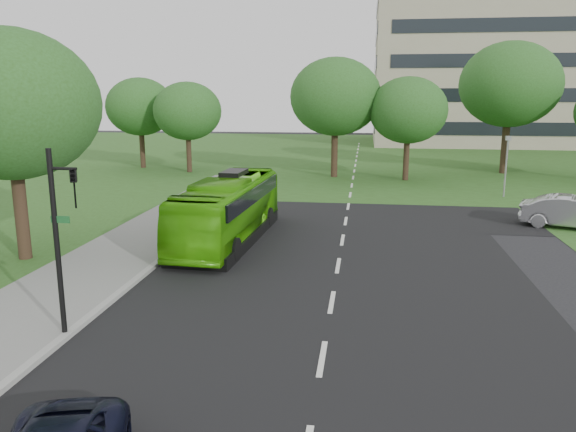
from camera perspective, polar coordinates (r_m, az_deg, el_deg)
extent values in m
plane|color=black|center=(20.32, 4.82, -6.74)|extent=(160.00, 160.00, 0.00)
cube|color=black|center=(39.76, 6.42, 2.65)|extent=(14.00, 120.00, 0.01)
cube|color=black|center=(33.86, 6.14, 0.97)|extent=(80.00, 12.00, 0.01)
cube|color=silver|center=(34.84, 6.19, 1.30)|extent=(0.15, 90.00, 0.01)
cube|color=gray|center=(17.58, -20.39, -10.36)|extent=(0.25, 60.00, 0.15)
cube|color=slate|center=(18.63, -26.17, -9.57)|extent=(4.00, 60.00, 0.14)
cube|color=#2D511B|center=(64.54, 7.05, 6.32)|extent=(120.00, 60.00, 0.01)
cube|color=tan|center=(84.08, 23.24, 15.34)|extent=(40.00, 20.00, 25.00)
cube|color=black|center=(74.43, 25.30, 15.69)|extent=(36.80, 0.10, 23.00)
cube|color=black|center=(81.41, 8.94, 16.29)|extent=(0.10, 18.40, 23.00)
cylinder|color=black|center=(49.31, -10.02, 6.09)|extent=(0.44, 0.44, 2.90)
ellipsoid|color=#264F1A|center=(49.06, -10.19, 10.45)|extent=(5.76, 5.76, 4.90)
cylinder|color=black|center=(45.82, 4.73, 6.16)|extent=(0.53, 0.53, 3.52)
ellipsoid|color=#264F1A|center=(45.56, 4.84, 11.99)|extent=(7.24, 7.24, 6.15)
cylinder|color=black|center=(44.90, 11.90, 5.49)|extent=(0.45, 0.45, 3.01)
ellipsoid|color=#264F1A|center=(44.63, 12.13, 10.47)|extent=(5.98, 5.98, 5.09)
cylinder|color=black|center=(51.14, 21.15, 6.34)|extent=(0.62, 0.62, 4.10)
ellipsoid|color=#264F1A|center=(50.95, 21.62, 12.32)|extent=(8.24, 8.24, 7.00)
cylinder|color=black|center=(53.17, -14.56, 6.42)|extent=(0.46, 0.46, 3.09)
ellipsoid|color=#264F1A|center=(52.94, -14.80, 10.69)|extent=(6.05, 6.05, 5.14)
cylinder|color=black|center=(25.12, -25.44, -0.12)|extent=(0.52, 0.52, 3.47)
ellipsoid|color=#264F1A|center=(24.65, -26.41, 10.12)|extent=(6.88, 6.88, 5.85)
imported|color=#45AF0D|center=(25.77, -6.09, 0.66)|extent=(2.97, 10.51, 2.90)
imported|color=#B5B4B9|center=(31.52, 26.93, 0.33)|extent=(5.21, 3.26, 1.62)
cylinder|color=black|center=(16.31, -22.41, -2.83)|extent=(0.15, 0.15, 5.24)
cylinder|color=black|center=(15.74, -21.87, 4.49)|extent=(0.73, 0.08, 0.08)
imported|color=black|center=(15.69, -20.89, 2.61)|extent=(0.22, 0.25, 1.05)
cube|color=#195926|center=(16.07, -22.14, -0.33)|extent=(0.52, 0.04, 0.19)
cylinder|color=gray|center=(39.20, 21.25, 4.51)|extent=(0.11, 0.11, 3.75)
cube|color=gray|center=(39.01, 21.47, 7.37)|extent=(0.41, 0.38, 0.28)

